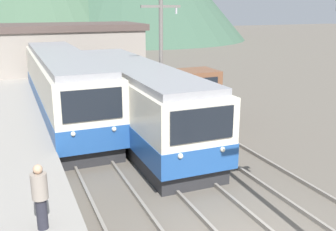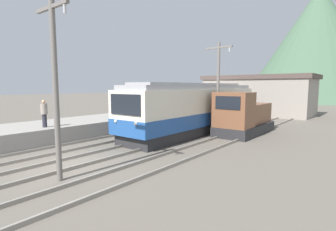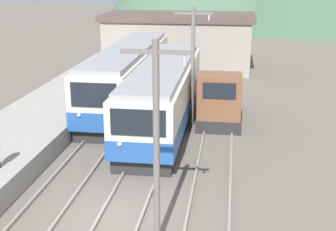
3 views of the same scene
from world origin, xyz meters
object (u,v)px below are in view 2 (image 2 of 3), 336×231
at_px(person_on_platform, 44,112).
at_px(commuter_train_center, 197,110).
at_px(catenary_mast_mid, 218,84).
at_px(commuter_train_left, 193,105).
at_px(catenary_mast_near, 55,83).
at_px(shunting_locomotive, 243,117).

bearing_deg(person_on_platform, commuter_train_center, 59.43).
bearing_deg(catenary_mast_mid, commuter_train_center, -165.75).
distance_m(commuter_train_left, commuter_train_center, 4.70).
height_order(catenary_mast_near, catenary_mast_mid, same).
distance_m(commuter_train_left, catenary_mast_near, 16.03).
xyz_separation_m(shunting_locomotive, person_on_platform, (-8.17, -10.14, 0.63)).
relative_size(commuter_train_left, catenary_mast_mid, 2.33).
xyz_separation_m(catenary_mast_near, person_on_platform, (-6.67, 2.81, -1.68)).
bearing_deg(commuter_train_left, shunting_locomotive, -22.33).
bearing_deg(commuter_train_left, person_on_platform, -100.70).
relative_size(commuter_train_left, person_on_platform, 9.10).
bearing_deg(catenary_mast_mid, shunting_locomotive, 34.19).
bearing_deg(catenary_mast_near, person_on_platform, 157.19).
relative_size(commuter_train_left, commuter_train_center, 1.06).
bearing_deg(person_on_platform, commuter_train_left, 79.30).
bearing_deg(shunting_locomotive, person_on_platform, -128.84).
height_order(commuter_train_left, shunting_locomotive, commuter_train_left).
distance_m(catenary_mast_mid, person_on_platform, 11.43).
bearing_deg(catenary_mast_mid, commuter_train_left, 141.76).
relative_size(commuter_train_center, person_on_platform, 8.58).
relative_size(commuter_train_center, catenary_mast_mid, 2.20).
relative_size(commuter_train_center, catenary_mast_near, 2.20).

